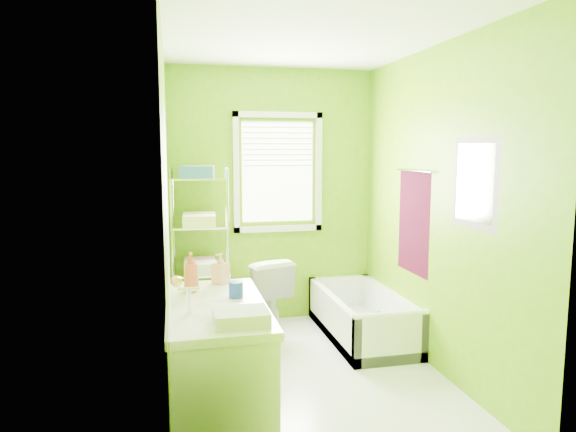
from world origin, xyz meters
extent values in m
plane|color=silver|center=(0.00, 0.00, 0.00)|extent=(2.90, 2.90, 0.00)
cube|color=#5F9207|center=(0.00, 1.45, 1.30)|extent=(2.10, 0.04, 2.60)
cube|color=#5F9207|center=(0.00, -1.45, 1.30)|extent=(2.10, 0.04, 2.60)
cube|color=#5F9207|center=(-1.05, 0.00, 1.30)|extent=(0.04, 2.90, 2.60)
cube|color=#5F9207|center=(1.05, 0.00, 1.30)|extent=(0.04, 2.90, 2.60)
cube|color=white|center=(0.00, 0.00, 2.60)|extent=(2.10, 2.90, 0.04)
cube|color=white|center=(0.05, 1.44, 1.55)|extent=(0.74, 0.01, 1.01)
cube|color=white|center=(0.05, 1.42, 0.97)|extent=(0.92, 0.05, 0.06)
cube|color=white|center=(0.05, 1.42, 2.13)|extent=(0.92, 0.05, 0.06)
cube|color=white|center=(-0.38, 1.42, 1.55)|extent=(0.06, 0.05, 1.22)
cube|color=white|center=(0.48, 1.42, 1.55)|extent=(0.06, 0.05, 1.22)
cube|color=white|center=(0.05, 1.42, 1.84)|extent=(0.72, 0.02, 0.50)
cube|color=white|center=(-1.04, -1.00, 1.00)|extent=(0.02, 0.80, 2.00)
sphere|color=gold|center=(-1.00, -0.67, 1.00)|extent=(0.07, 0.07, 0.07)
cube|color=#3F071D|center=(1.04, 0.35, 1.15)|extent=(0.02, 0.58, 0.90)
cylinder|color=silver|center=(1.02, 0.35, 1.60)|extent=(0.02, 0.62, 0.02)
cube|color=#CC5972|center=(1.04, -0.55, 1.55)|extent=(0.02, 0.54, 0.64)
cube|color=white|center=(1.03, -0.55, 1.55)|extent=(0.01, 0.44, 0.54)
cube|color=white|center=(0.72, 0.74, 0.05)|extent=(0.66, 1.41, 0.09)
cube|color=white|center=(0.42, 0.74, 0.21)|extent=(0.07, 1.41, 0.42)
cube|color=white|center=(1.02, 0.74, 0.21)|extent=(0.07, 1.41, 0.42)
cube|color=white|center=(0.72, 0.07, 0.21)|extent=(0.66, 0.07, 0.42)
cube|color=white|center=(0.72, 1.42, 0.21)|extent=(0.66, 0.07, 0.42)
cylinder|color=white|center=(0.72, 0.07, 0.42)|extent=(0.66, 0.07, 0.07)
cylinder|color=#1422BF|center=(0.72, 0.29, 0.12)|extent=(0.33, 0.33, 0.06)
cylinder|color=yellow|center=(0.72, 0.29, 0.18)|extent=(0.31, 0.31, 0.05)
cube|color=#1422BF|center=(0.68, 0.40, 0.23)|extent=(0.23, 0.11, 0.21)
imported|color=white|center=(-0.21, 1.11, 0.38)|extent=(0.62, 0.83, 0.75)
cube|color=white|center=(-0.77, -0.71, 0.41)|extent=(0.56, 1.11, 0.81)
cube|color=silver|center=(-0.77, -0.71, 0.84)|extent=(0.59, 1.14, 0.05)
ellipsoid|color=white|center=(-0.75, -0.87, 0.83)|extent=(0.38, 0.50, 0.13)
cylinder|color=silver|center=(-0.93, -0.87, 0.93)|extent=(0.03, 0.03, 0.16)
cylinder|color=silver|center=(-0.93, -0.87, 1.00)|extent=(0.12, 0.02, 0.02)
imported|color=#DE5541|center=(-0.90, -0.41, 0.99)|extent=(0.10, 0.10, 0.26)
imported|color=pink|center=(-0.70, -0.23, 0.96)|extent=(0.13, 0.13, 0.21)
cylinder|color=#1936A5|center=(-0.64, -0.60, 0.91)|extent=(0.09, 0.09, 0.10)
cube|color=silver|center=(-0.67, -1.10, 0.90)|extent=(0.29, 0.23, 0.07)
cylinder|color=silver|center=(-1.03, 1.02, 0.81)|extent=(0.02, 0.02, 1.61)
cylinder|color=silver|center=(-1.01, 1.33, 0.81)|extent=(0.02, 0.02, 1.61)
cylinder|color=silver|center=(-0.52, 0.99, 0.81)|extent=(0.02, 0.02, 1.61)
cylinder|color=silver|center=(-0.50, 1.30, 0.81)|extent=(0.02, 0.02, 1.61)
cube|color=silver|center=(-0.76, 1.16, 0.15)|extent=(0.55, 0.36, 0.02)
cube|color=silver|center=(-0.76, 1.16, 0.60)|extent=(0.55, 0.36, 0.02)
cube|color=silver|center=(-0.76, 1.16, 1.06)|extent=(0.55, 0.36, 0.02)
cube|color=silver|center=(-0.76, 1.16, 1.51)|extent=(0.55, 0.36, 0.02)
cube|color=#2C5FA2|center=(-0.79, 1.06, 1.57)|extent=(0.31, 0.22, 0.11)
cube|color=silver|center=(-0.76, 1.28, 1.57)|extent=(0.31, 0.22, 0.11)
cube|color=#E8DD8D|center=(-0.77, 1.06, 1.12)|extent=(0.31, 0.22, 0.11)
cube|color=#E8DD8D|center=(-0.76, 1.28, 1.12)|extent=(0.31, 0.22, 0.11)
cube|color=silver|center=(-0.77, 1.08, 0.67)|extent=(0.31, 0.22, 0.11)
cube|color=pink|center=(-0.77, 1.29, 0.67)|extent=(0.31, 0.22, 0.11)
cube|color=pink|center=(-0.50, 1.15, 0.34)|extent=(0.04, 0.28, 0.50)
camera|label=1|loc=(-1.01, -3.72, 1.78)|focal=32.00mm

